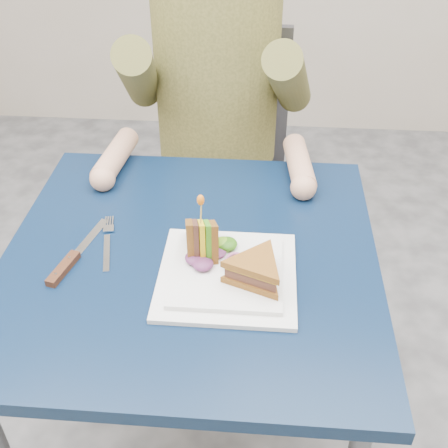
# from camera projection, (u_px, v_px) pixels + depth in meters

# --- Properties ---
(table) EXTENTS (0.75, 0.75, 0.73)m
(table) POSITION_uv_depth(u_px,v_px,m) (192.00, 282.00, 1.18)
(table) COLOR black
(table) RESTS_ON ground
(chair) EXTENTS (0.42, 0.40, 0.93)m
(chair) POSITION_uv_depth(u_px,v_px,m) (220.00, 157.00, 1.80)
(chair) COLOR #47474C
(chair) RESTS_ON ground
(diner) EXTENTS (0.54, 0.59, 0.74)m
(diner) POSITION_uv_depth(u_px,v_px,m) (216.00, 56.00, 1.49)
(diner) COLOR brown
(diner) RESTS_ON chair
(plate) EXTENTS (0.26, 0.26, 0.02)m
(plate) POSITION_uv_depth(u_px,v_px,m) (227.00, 274.00, 1.06)
(plate) COLOR white
(plate) RESTS_ON table
(sandwich_flat) EXTENTS (0.17, 0.17, 0.05)m
(sandwich_flat) POSITION_uv_depth(u_px,v_px,m) (256.00, 270.00, 1.02)
(sandwich_flat) COLOR brown
(sandwich_flat) RESTS_ON plate
(sandwich_upright) EXTENTS (0.08, 0.13, 0.13)m
(sandwich_upright) POSITION_uv_depth(u_px,v_px,m) (202.00, 239.00, 1.08)
(sandwich_upright) COLOR brown
(sandwich_upright) RESTS_ON plate
(fork) EXTENTS (0.05, 0.18, 0.01)m
(fork) POSITION_uv_depth(u_px,v_px,m) (107.00, 244.00, 1.15)
(fork) COLOR silver
(fork) RESTS_ON table
(knife) EXTENTS (0.07, 0.22, 0.02)m
(knife) POSITION_uv_depth(u_px,v_px,m) (69.00, 262.00, 1.10)
(knife) COLOR silver
(knife) RESTS_ON table
(toothpick) EXTENTS (0.01, 0.01, 0.06)m
(toothpick) POSITION_uv_depth(u_px,v_px,m) (201.00, 212.00, 1.04)
(toothpick) COLOR tan
(toothpick) RESTS_ON sandwich_upright
(toothpick_frill) EXTENTS (0.01, 0.01, 0.02)m
(toothpick_frill) POSITION_uv_depth(u_px,v_px,m) (201.00, 200.00, 1.02)
(toothpick_frill) COLOR orange
(toothpick_frill) RESTS_ON sandwich_upright
(lettuce_spill) EXTENTS (0.15, 0.13, 0.02)m
(lettuce_spill) POSITION_uv_depth(u_px,v_px,m) (230.00, 262.00, 1.06)
(lettuce_spill) COLOR #337A14
(lettuce_spill) RESTS_ON plate
(onion_ring) EXTENTS (0.04, 0.04, 0.02)m
(onion_ring) POSITION_uv_depth(u_px,v_px,m) (235.00, 262.00, 1.05)
(onion_ring) COLOR #9E4C7A
(onion_ring) RESTS_ON plate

